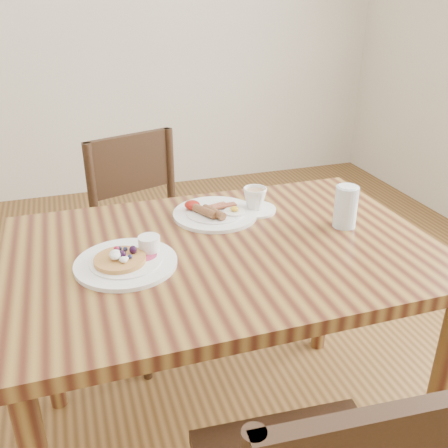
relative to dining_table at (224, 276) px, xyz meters
name	(u,v)px	position (x,y,z in m)	size (l,w,h in m)	color
ground	(224,437)	(0.00, 0.00, -0.65)	(5.00, 5.00, 0.00)	#513417
dining_table	(224,276)	(0.00, 0.00, 0.00)	(1.20, 0.80, 0.75)	brown
chair_far	(151,234)	(-0.10, 0.66, -0.16)	(0.53, 0.53, 0.88)	#311B11
pancake_plate	(128,260)	(-0.27, -0.02, 0.11)	(0.27, 0.27, 0.06)	white
breakfast_plate	(214,213)	(0.03, 0.21, 0.11)	(0.27, 0.27, 0.04)	white
teacup_saucer	(255,201)	(0.17, 0.21, 0.13)	(0.14, 0.14, 0.08)	white
water_glass	(346,207)	(0.39, 0.01, 0.16)	(0.07, 0.07, 0.13)	silver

